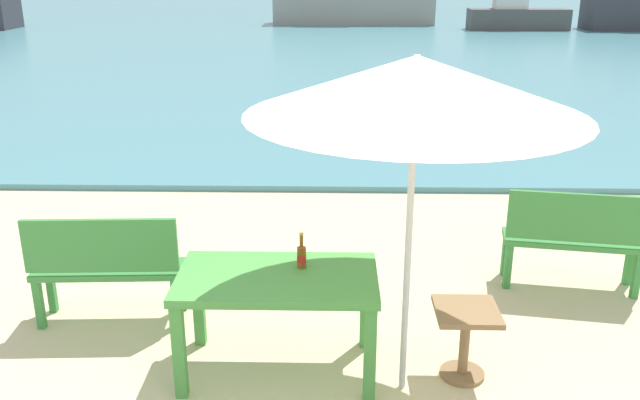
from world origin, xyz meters
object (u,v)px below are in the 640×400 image
at_px(boat_sailboat, 517,16).
at_px(patio_umbrella, 416,86).
at_px(bench_green_left, 106,263).
at_px(bench_green_right, 575,234).
at_px(beer_bottle_amber, 302,256).
at_px(side_table_wood, 465,332).
at_px(boat_cargo_ship, 351,3).
at_px(picnic_table_green, 277,289).
at_px(swimmer_person, 446,120).

bearing_deg(boat_sailboat, patio_umbrella, -105.66).
relative_size(bench_green_left, bench_green_right, 0.98).
bearing_deg(beer_bottle_amber, patio_umbrella, -24.56).
relative_size(side_table_wood, boat_sailboat, 0.13).
bearing_deg(patio_umbrella, beer_bottle_amber, 155.44).
bearing_deg(boat_cargo_ship, side_table_wood, -89.59).
bearing_deg(bench_green_left, boat_cargo_ship, 84.76).
relative_size(picnic_table_green, bench_green_left, 1.15).
bearing_deg(boat_cargo_ship, swimmer_person, -86.80).
xyz_separation_m(bench_green_right, boat_cargo_ship, (-1.41, 27.15, 0.51)).
relative_size(beer_bottle_amber, side_table_wood, 0.49).
relative_size(bench_green_right, boat_cargo_ship, 0.17).
height_order(patio_umbrella, side_table_wood, patio_umbrella).
relative_size(bench_green_right, swimmer_person, 3.03).
height_order(boat_cargo_ship, boat_sailboat, boat_cargo_ship).
height_order(picnic_table_green, bench_green_left, bench_green_left).
height_order(picnic_table_green, side_table_wood, picnic_table_green).
height_order(swimmer_person, boat_cargo_ship, boat_cargo_ship).
height_order(bench_green_left, boat_sailboat, boat_sailboat).
bearing_deg(beer_bottle_amber, swimmer_person, 73.23).
relative_size(bench_green_right, boat_sailboat, 0.29).
bearing_deg(bench_green_right, bench_green_left, -170.05).
bearing_deg(bench_green_right, boat_sailboat, 77.02).
relative_size(side_table_wood, bench_green_left, 0.44).
distance_m(beer_bottle_amber, patio_umbrella, 1.49).
xyz_separation_m(picnic_table_green, boat_sailboat, (8.16, 25.80, -0.02)).
xyz_separation_m(beer_bottle_amber, patio_umbrella, (0.71, -0.33, 1.26)).
xyz_separation_m(bench_green_left, swimmer_person, (3.74, 6.59, -0.30)).
distance_m(patio_umbrella, bench_green_left, 2.92).
distance_m(swimmer_person, boat_sailboat, 19.47).
xyz_separation_m(patio_umbrella, bench_green_right, (1.65, 1.54, -1.58)).
bearing_deg(bench_green_left, boat_sailboat, 69.12).
xyz_separation_m(side_table_wood, bench_green_right, (1.20, 1.39, 0.19)).
bearing_deg(bench_green_left, bench_green_right, 9.95).
height_order(bench_green_right, boat_cargo_ship, boat_cargo_ship).
xyz_separation_m(beer_bottle_amber, bench_green_right, (2.36, 1.21, -0.31)).
bearing_deg(side_table_wood, swimmer_person, 82.32).
distance_m(bench_green_left, boat_cargo_ship, 27.96).
height_order(picnic_table_green, patio_umbrella, patio_umbrella).
bearing_deg(beer_bottle_amber, boat_sailboat, 72.69).
bearing_deg(swimmer_person, side_table_wood, -97.68).
height_order(beer_bottle_amber, side_table_wood, beer_bottle_amber).
bearing_deg(boat_sailboat, picnic_table_green, -107.56).
bearing_deg(picnic_table_green, patio_umbrella, -13.03).
bearing_deg(beer_bottle_amber, bench_green_right, 27.16).
distance_m(patio_umbrella, side_table_wood, 1.83).
relative_size(beer_bottle_amber, bench_green_right, 0.21).
relative_size(side_table_wood, bench_green_right, 0.43).
relative_size(bench_green_left, swimmer_person, 2.97).
height_order(beer_bottle_amber, patio_umbrella, patio_umbrella).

